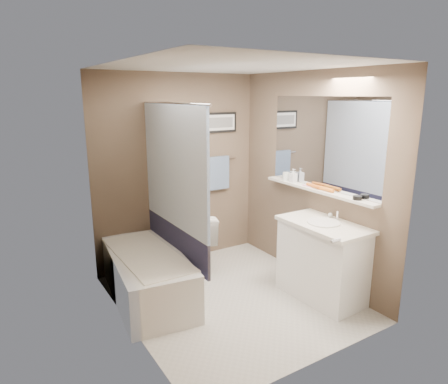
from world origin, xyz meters
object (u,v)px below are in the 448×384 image
glass_jar (286,176)px  hair_brush_front (326,189)px  soap_bottle (293,176)px  hair_brush_back (313,186)px  bathtub (148,276)px  toilet (197,240)px  candle_bowl_near (357,198)px  vanity (323,262)px

glass_jar → hair_brush_front: bearing=-90.0°
soap_bottle → hair_brush_back: bearing=-90.0°
glass_jar → hair_brush_back: bearing=-90.0°
hair_brush_front → bathtub: bearing=156.6°
bathtub → glass_jar: glass_jar is taller
toilet → candle_bowl_near: candle_bowl_near is taller
hair_brush_back → soap_bottle: 0.34m
vanity → glass_jar: 1.16m
soap_bottle → candle_bowl_near: bearing=-90.0°
vanity → soap_bottle: 1.09m
candle_bowl_near → bathtub: bearing=146.1°
toilet → glass_jar: glass_jar is taller
candle_bowl_near → glass_jar: bearing=90.0°
toilet → hair_brush_back: size_ratio=3.35×
glass_jar → bathtub: bearing=176.2°
soap_bottle → glass_jar: bearing=90.0°
hair_brush_front → soap_bottle: size_ratio=1.36×
vanity → hair_brush_back: size_ratio=4.09×
toilet → hair_brush_back: bearing=153.6°
bathtub → candle_bowl_near: 2.33m
candle_bowl_near → hair_brush_back: size_ratio=0.41×
vanity → hair_brush_back: bearing=61.8°
vanity → hair_brush_front: (0.19, 0.20, 0.74)m
vanity → hair_brush_back: hair_brush_back is taller
bathtub → vanity: 1.88m
hair_brush_front → hair_brush_back: bearing=90.0°
hair_brush_front → hair_brush_back: size_ratio=1.00×
bathtub → soap_bottle: 2.03m
glass_jar → soap_bottle: size_ratio=0.62×
bathtub → toilet: 0.93m
vanity → candle_bowl_near: (0.19, -0.23, 0.73)m
hair_brush_back → glass_jar: bearing=90.0°
candle_bowl_near → hair_brush_back: (0.00, 0.62, 0.00)m
glass_jar → candle_bowl_near: bearing=-90.0°
hair_brush_front → soap_bottle: (0.00, 0.53, 0.06)m
hair_brush_front → toilet: bearing=129.2°
bathtub → vanity: vanity is taller
hair_brush_front → soap_bottle: soap_bottle is taller
bathtub → candle_bowl_near: bearing=-27.0°
vanity → hair_brush_front: 0.78m
toilet → hair_brush_front: (0.96, -1.18, 0.77)m
bathtub → hair_brush_back: bearing=-11.2°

